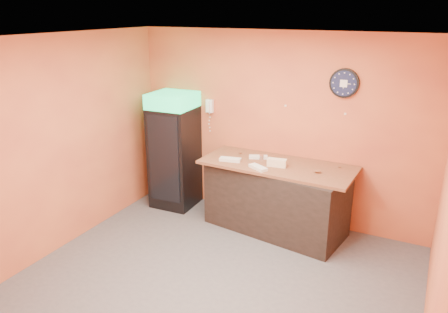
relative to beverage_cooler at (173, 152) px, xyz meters
The scene contains 15 objects.
floor 2.44m from the beverage_cooler, 45.09° to the right, with size 4.50×4.50×0.00m, color #47474C.
back_wall 1.72m from the beverage_cooler, 13.72° to the left, with size 4.50×0.02×2.80m, color #D9713D.
left_wall 1.80m from the beverage_cooler, 111.91° to the right, with size 0.02×4.00×2.80m, color #D9713D.
right_wall 4.20m from the beverage_cooler, 22.66° to the right, with size 0.02×4.00×2.80m, color #D9713D.
ceiling 2.96m from the beverage_cooler, 45.09° to the right, with size 4.50×4.00×0.02m, color white.
beverage_cooler is the anchor object (origin of this frame).
prep_counter 1.82m from the beverage_cooler, ahead, with size 1.94×0.86×0.97m, color black.
wall_clock 2.82m from the beverage_cooler, ahead, with size 0.39×0.06×0.39m.
wall_phone 0.94m from the beverage_cooler, 34.90° to the left, with size 0.11×0.10×0.20m.
butcher_paper 1.77m from the beverage_cooler, ahead, with size 2.14×0.91×0.04m, color brown.
sub_roll_stack 1.81m from the beverage_cooler, ahead, with size 0.27×0.13×0.11m.
wrapped_sandwich_left 1.16m from the beverage_cooler, 11.68° to the right, with size 0.30×0.12×0.04m, color silver.
wrapped_sandwich_mid 1.65m from the beverage_cooler, 12.48° to the right, with size 0.28×0.11×0.04m, color silver.
wrapped_sandwich_right 1.44m from the beverage_cooler, ahead, with size 0.27×0.11×0.04m, color silver.
kitchen_tool 1.51m from the beverage_cooler, ahead, with size 0.06×0.06×0.06m, color silver.
Camera 1 is at (2.08, -3.90, 3.09)m, focal length 35.00 mm.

